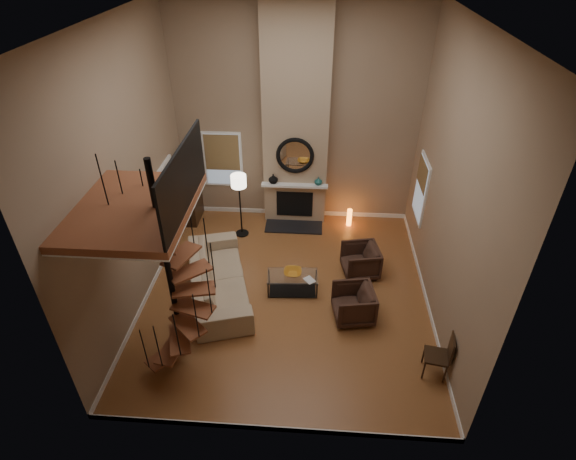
# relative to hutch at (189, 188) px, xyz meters

# --- Properties ---
(ground) EXTENTS (6.00, 6.50, 0.01)m
(ground) POSITION_rel_hutch_xyz_m (2.77, -2.81, -0.95)
(ground) COLOR #AA6B37
(ground) RESTS_ON ground
(back_wall) EXTENTS (6.00, 0.02, 5.50)m
(back_wall) POSITION_rel_hutch_xyz_m (2.77, 0.44, 1.80)
(back_wall) COLOR #91785E
(back_wall) RESTS_ON ground
(front_wall) EXTENTS (6.00, 0.02, 5.50)m
(front_wall) POSITION_rel_hutch_xyz_m (2.77, -6.06, 1.80)
(front_wall) COLOR #91785E
(front_wall) RESTS_ON ground
(left_wall) EXTENTS (0.02, 6.50, 5.50)m
(left_wall) POSITION_rel_hutch_xyz_m (-0.23, -2.81, 1.80)
(left_wall) COLOR #91785E
(left_wall) RESTS_ON ground
(right_wall) EXTENTS (0.02, 6.50, 5.50)m
(right_wall) POSITION_rel_hutch_xyz_m (5.77, -2.81, 1.80)
(right_wall) COLOR #91785E
(right_wall) RESTS_ON ground
(ceiling) EXTENTS (6.00, 6.50, 0.01)m
(ceiling) POSITION_rel_hutch_xyz_m (2.77, -2.81, 4.54)
(ceiling) COLOR silver
(ceiling) RESTS_ON back_wall
(baseboard_back) EXTENTS (6.00, 0.02, 0.12)m
(baseboard_back) POSITION_rel_hutch_xyz_m (2.77, 0.43, -0.89)
(baseboard_back) COLOR white
(baseboard_back) RESTS_ON ground
(baseboard_front) EXTENTS (6.00, 0.02, 0.12)m
(baseboard_front) POSITION_rel_hutch_xyz_m (2.77, -6.05, -0.89)
(baseboard_front) COLOR white
(baseboard_front) RESTS_ON ground
(baseboard_left) EXTENTS (0.02, 6.50, 0.12)m
(baseboard_left) POSITION_rel_hutch_xyz_m (-0.22, -2.81, -0.89)
(baseboard_left) COLOR white
(baseboard_left) RESTS_ON ground
(baseboard_right) EXTENTS (0.02, 6.50, 0.12)m
(baseboard_right) POSITION_rel_hutch_xyz_m (5.76, -2.81, -0.89)
(baseboard_right) COLOR white
(baseboard_right) RESTS_ON ground
(chimney_breast) EXTENTS (1.60, 0.38, 5.50)m
(chimney_breast) POSITION_rel_hutch_xyz_m (2.77, 0.25, 1.80)
(chimney_breast) COLOR tan
(chimney_breast) RESTS_ON ground
(hearth) EXTENTS (1.50, 0.60, 0.04)m
(hearth) POSITION_rel_hutch_xyz_m (2.77, -0.24, -0.93)
(hearth) COLOR black
(hearth) RESTS_ON ground
(firebox) EXTENTS (0.95, 0.02, 0.72)m
(firebox) POSITION_rel_hutch_xyz_m (2.77, 0.05, -0.40)
(firebox) COLOR black
(firebox) RESTS_ON chimney_breast
(mantel) EXTENTS (1.70, 0.18, 0.06)m
(mantel) POSITION_rel_hutch_xyz_m (2.77, -0.03, 0.20)
(mantel) COLOR white
(mantel) RESTS_ON chimney_breast
(mirror_frame) EXTENTS (0.94, 0.10, 0.94)m
(mirror_frame) POSITION_rel_hutch_xyz_m (2.77, 0.03, 1.00)
(mirror_frame) COLOR black
(mirror_frame) RESTS_ON chimney_breast
(mirror_disc) EXTENTS (0.80, 0.01, 0.80)m
(mirror_disc) POSITION_rel_hutch_xyz_m (2.77, 0.04, 1.00)
(mirror_disc) COLOR white
(mirror_disc) RESTS_ON chimney_breast
(vase_left) EXTENTS (0.24, 0.24, 0.25)m
(vase_left) POSITION_rel_hutch_xyz_m (2.22, 0.01, 0.35)
(vase_left) COLOR black
(vase_left) RESTS_ON mantel
(vase_right) EXTENTS (0.20, 0.20, 0.21)m
(vase_right) POSITION_rel_hutch_xyz_m (3.37, 0.01, 0.33)
(vase_right) COLOR #185451
(vase_right) RESTS_ON mantel
(window_back) EXTENTS (1.02, 0.06, 1.52)m
(window_back) POSITION_rel_hutch_xyz_m (0.87, 0.41, 0.67)
(window_back) COLOR white
(window_back) RESTS_ON back_wall
(window_right) EXTENTS (0.06, 1.02, 1.52)m
(window_right) POSITION_rel_hutch_xyz_m (5.74, -0.81, 0.68)
(window_right) COLOR white
(window_right) RESTS_ON right_wall
(entry_door) EXTENTS (0.10, 1.05, 2.16)m
(entry_door) POSITION_rel_hutch_xyz_m (-0.19, -1.01, 0.10)
(entry_door) COLOR white
(entry_door) RESTS_ON ground
(loft) EXTENTS (1.70, 2.20, 1.09)m
(loft) POSITION_rel_hutch_xyz_m (0.72, -4.61, 2.29)
(loft) COLOR brown
(loft) RESTS_ON left_wall
(spiral_stair) EXTENTS (1.47, 1.47, 4.06)m
(spiral_stair) POSITION_rel_hutch_xyz_m (0.98, -4.60, 0.83)
(spiral_stair) COLOR black
(spiral_stair) RESTS_ON ground
(hutch) EXTENTS (0.41, 0.87, 1.95)m
(hutch) POSITION_rel_hutch_xyz_m (0.00, 0.00, 0.00)
(hutch) COLOR black
(hutch) RESTS_ON ground
(sofa) EXTENTS (1.90, 3.09, 0.84)m
(sofa) POSITION_rel_hutch_xyz_m (1.27, -2.84, -0.55)
(sofa) COLOR tan
(sofa) RESTS_ON ground
(armchair_near) EXTENTS (0.93, 0.91, 0.72)m
(armchair_near) POSITION_rel_hutch_xyz_m (4.46, -1.98, -0.60)
(armchair_near) COLOR #3A241B
(armchair_near) RESTS_ON ground
(armchair_far) EXTENTS (0.92, 0.90, 0.73)m
(armchair_far) POSITION_rel_hutch_xyz_m (4.23, -3.41, -0.60)
(armchair_far) COLOR #3A241B
(armchair_far) RESTS_ON ground
(coffee_table) EXTENTS (1.12, 0.61, 0.43)m
(coffee_table) POSITION_rel_hutch_xyz_m (2.89, -2.74, -0.67)
(coffee_table) COLOR silver
(coffee_table) RESTS_ON ground
(bowl) EXTENTS (0.39, 0.39, 0.10)m
(bowl) POSITION_rel_hutch_xyz_m (2.89, -2.69, -0.45)
(bowl) COLOR #C37E22
(bowl) RESTS_ON coffee_table
(book) EXTENTS (0.29, 0.30, 0.02)m
(book) POSITION_rel_hutch_xyz_m (3.24, -2.89, -0.49)
(book) COLOR gray
(book) RESTS_ON coffee_table
(floor_lamp) EXTENTS (0.38, 0.38, 1.70)m
(floor_lamp) POSITION_rel_hutch_xyz_m (1.45, -0.62, 0.46)
(floor_lamp) COLOR black
(floor_lamp) RESTS_ON ground
(accent_lamp) EXTENTS (0.13, 0.13, 0.47)m
(accent_lamp) POSITION_rel_hutch_xyz_m (4.22, -0.03, -0.70)
(accent_lamp) COLOR orange
(accent_lamp) RESTS_ON ground
(side_chair) EXTENTS (0.48, 0.46, 0.92)m
(side_chair) POSITION_rel_hutch_xyz_m (5.62, -4.74, -0.42)
(side_chair) COLOR black
(side_chair) RESTS_ON ground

